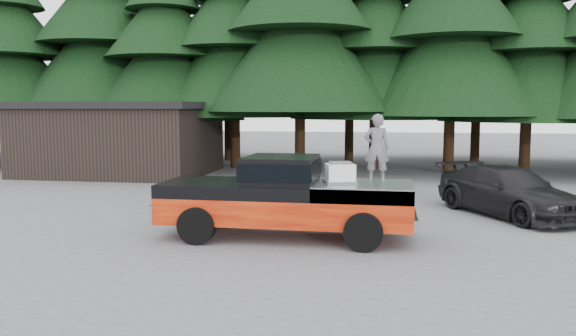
% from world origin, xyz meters
% --- Properties ---
extents(ground, '(120.00, 120.00, 0.00)m').
position_xyz_m(ground, '(0.00, 0.00, 0.00)').
color(ground, '#535355').
rests_on(ground, ground).
extents(pickup_truck, '(6.00, 2.04, 1.33)m').
position_xyz_m(pickup_truck, '(0.82, 0.54, 0.67)').
color(pickup_truck, '#E54412').
rests_on(pickup_truck, ground).
extents(truck_cab, '(1.66, 1.90, 0.59)m').
position_xyz_m(truck_cab, '(0.72, 0.54, 1.62)').
color(truck_cab, black).
rests_on(truck_cab, pickup_truck).
extents(air_compressor, '(0.74, 0.67, 0.42)m').
position_xyz_m(air_compressor, '(2.09, 0.45, 1.54)').
color(air_compressor, white).
rests_on(air_compressor, pickup_truck).
extents(man_on_bed, '(0.59, 0.40, 1.57)m').
position_xyz_m(man_on_bed, '(2.90, 0.78, 2.12)').
color(man_on_bed, '#5D5B63').
rests_on(man_on_bed, pickup_truck).
extents(parked_car, '(4.08, 5.11, 1.39)m').
position_xyz_m(parked_car, '(6.54, 4.34, 0.69)').
color(parked_car, black).
rests_on(parked_car, ground).
extents(utility_building, '(8.40, 6.40, 3.30)m').
position_xyz_m(utility_building, '(-9.00, 12.00, 1.67)').
color(utility_building, black).
rests_on(utility_building, ground).
extents(treeline, '(60.15, 16.05, 17.50)m').
position_xyz_m(treeline, '(0.42, 17.20, 7.72)').
color(treeline, black).
rests_on(treeline, ground).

